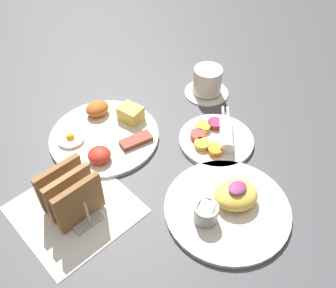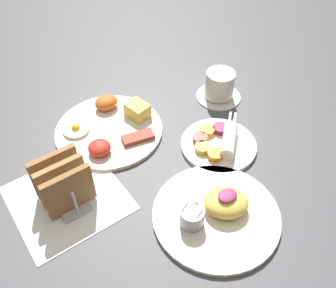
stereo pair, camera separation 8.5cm
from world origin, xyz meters
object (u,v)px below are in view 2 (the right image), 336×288
object	(u,v)px
plate_foreground	(216,212)
toast_rack	(63,183)
plate_condiments	(219,143)
coffee_cup	(219,86)
plate_breakfast	(111,127)

from	to	relation	value
plate_foreground	toast_rack	xyz separation A→B (m)	(-0.22, 0.21, 0.04)
plate_condiments	coffee_cup	xyz separation A→B (m)	(0.12, 0.14, 0.02)
plate_foreground	toast_rack	distance (m)	0.31
plate_breakfast	toast_rack	xyz separation A→B (m)	(-0.18, -0.13, 0.04)
coffee_cup	plate_breakfast	bearing A→B (deg)	169.70
plate_condiments	toast_rack	xyz separation A→B (m)	(-0.36, 0.07, 0.04)
plate_foreground	coffee_cup	world-z (taller)	coffee_cup
plate_condiments	plate_foreground	world-z (taller)	plate_foreground
plate_breakfast	plate_condiments	world-z (taller)	plate_breakfast
plate_foreground	coffee_cup	bearing A→B (deg)	48.33
plate_condiments	toast_rack	distance (m)	0.36
coffee_cup	plate_foreground	bearing A→B (deg)	-131.67
plate_condiments	coffee_cup	distance (m)	0.19
plate_breakfast	toast_rack	bearing A→B (deg)	-143.90
plate_condiments	plate_foreground	xyz separation A→B (m)	(-0.13, -0.14, 0.00)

